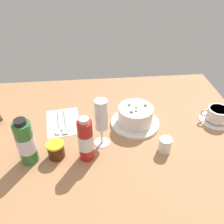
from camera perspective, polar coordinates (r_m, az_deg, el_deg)
ground_plane at (r=97.19cm, az=-0.34°, el=-4.77°), size 110.00×84.00×3.00cm
porridge_bowl at (r=96.61cm, az=5.52°, el=-1.00°), size 19.45×19.45×8.93cm
cutlery_setting at (r=101.23cm, az=-11.47°, el=-2.40°), size 15.61×19.82×0.90cm
coffee_cup at (r=107.59cm, az=23.51°, el=-0.70°), size 13.56×13.17×6.09cm
creamer_jug at (r=87.73cm, az=12.35°, el=-7.53°), size 4.50×5.39×5.96cm
wine_glass at (r=82.95cm, az=-2.55°, el=-1.22°), size 5.83×5.83×18.70cm
jam_jar at (r=85.85cm, az=-13.06°, el=-8.65°), size 6.03×6.03×5.98cm
sauce_bottle_green at (r=83.72cm, az=-19.64°, el=-6.77°), size 5.94×5.94×17.32cm
sauce_bottle_red at (r=80.44cm, az=-6.24°, el=-6.64°), size 5.09×5.09×16.92cm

